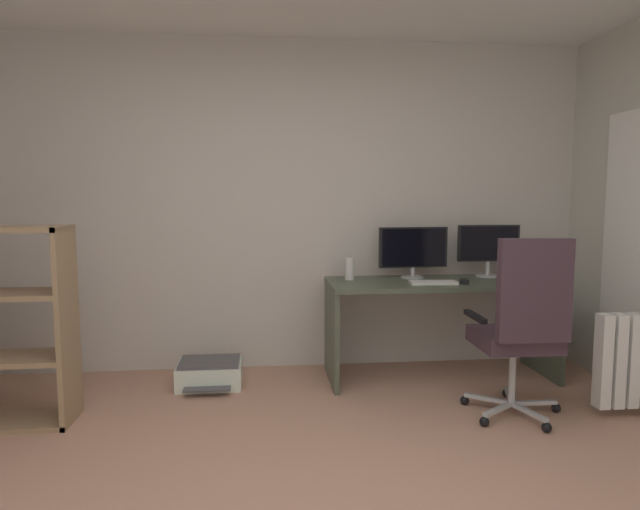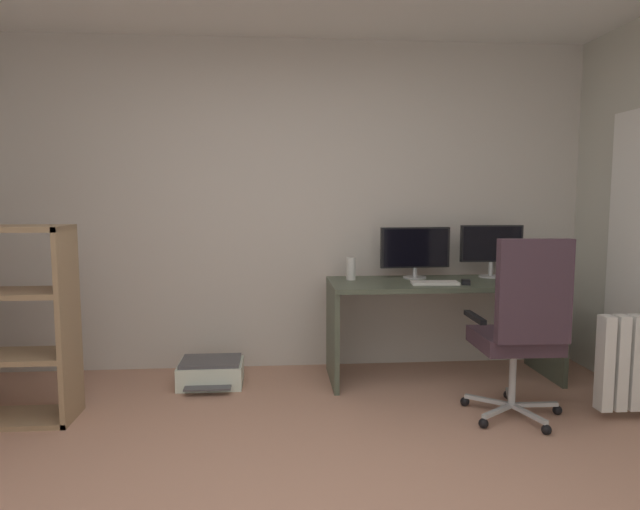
{
  "view_description": "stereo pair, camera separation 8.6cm",
  "coord_description": "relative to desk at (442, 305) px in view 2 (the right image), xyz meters",
  "views": [
    {
      "loc": [
        -0.16,
        -2.03,
        1.38
      ],
      "look_at": [
        0.23,
        1.66,
        0.99
      ],
      "focal_mm": 30.85,
      "sensor_mm": 36.0,
      "label": 1
    },
    {
      "loc": [
        -0.07,
        -2.04,
        1.38
      ],
      "look_at": [
        0.23,
        1.66,
        0.99
      ],
      "focal_mm": 30.85,
      "sensor_mm": 36.0,
      "label": 2
    }
  ],
  "objects": [
    {
      "name": "wall_back",
      "position": [
        -1.18,
        0.46,
        0.74
      ],
      "size": [
        4.87,
        0.1,
        2.61
      ],
      "primitive_type": "cube",
      "color": "beige",
      "rests_on": "ground"
    },
    {
      "name": "desk",
      "position": [
        0.0,
        0.0,
        0.0
      ],
      "size": [
        1.7,
        0.65,
        0.75
      ],
      "color": "#485141",
      "rests_on": "ground"
    },
    {
      "name": "monitor_main",
      "position": [
        -0.17,
        0.17,
        0.41
      ],
      "size": [
        0.55,
        0.18,
        0.4
      ],
      "color": "#B2B5B7",
      "rests_on": "desk"
    },
    {
      "name": "monitor_secondary",
      "position": [
        0.44,
        0.17,
        0.43
      ],
      "size": [
        0.49,
        0.18,
        0.41
      ],
      "color": "#B2B5B7",
      "rests_on": "desk"
    },
    {
      "name": "keyboard",
      "position": [
        -0.1,
        -0.14,
        0.2
      ],
      "size": [
        0.35,
        0.15,
        0.02
      ],
      "primitive_type": "cube",
      "rotation": [
        0.0,
        0.0,
        -0.06
      ],
      "color": "silver",
      "rests_on": "desk"
    },
    {
      "name": "computer_mouse",
      "position": [
        0.12,
        -0.16,
        0.2
      ],
      "size": [
        0.08,
        0.11,
        0.03
      ],
      "primitive_type": "cube",
      "rotation": [
        0.0,
        0.0,
        -0.27
      ],
      "color": "black",
      "rests_on": "desk"
    },
    {
      "name": "desktop_speaker",
      "position": [
        -0.68,
        0.12,
        0.27
      ],
      "size": [
        0.07,
        0.07,
        0.17
      ],
      "primitive_type": "cylinder",
      "color": "silver",
      "rests_on": "desk"
    },
    {
      "name": "office_chair",
      "position": [
        0.23,
        -0.86,
        0.05
      ],
      "size": [
        0.61,
        0.63,
        1.15
      ],
      "color": "#B7BABC",
      "rests_on": "ground"
    },
    {
      "name": "printer",
      "position": [
        -1.73,
        -0.01,
        -0.47
      ],
      "size": [
        0.46,
        0.44,
        0.19
      ],
      "color": "silver",
      "rests_on": "ground"
    }
  ]
}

